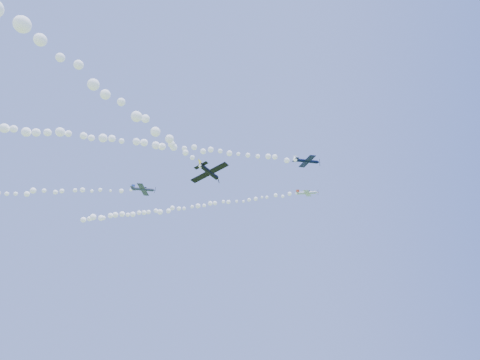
# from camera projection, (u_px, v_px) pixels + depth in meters

# --- Properties ---
(plane_white) EXTENTS (6.44, 6.78, 2.36)m
(plane_white) POSITION_uv_depth(u_px,v_px,m) (307.00, 193.00, 113.65)
(plane_white) COLOR white
(smoke_trail_white) EXTENTS (72.36, 16.34, 2.77)m
(smoke_trail_white) POSITION_uv_depth(u_px,v_px,m) (182.00, 208.00, 123.96)
(smoke_trail_white) COLOR white
(plane_navy) EXTENTS (7.09, 7.51, 2.09)m
(plane_navy) POSITION_uv_depth(u_px,v_px,m) (307.00, 161.00, 98.33)
(plane_navy) COLOR black
(smoke_trail_navy) EXTENTS (69.86, 26.35, 2.81)m
(smoke_trail_navy) POSITION_uv_depth(u_px,v_px,m) (144.00, 143.00, 89.90)
(smoke_trail_navy) COLOR white
(plane_grey) EXTENTS (6.80, 7.16, 2.74)m
(plane_grey) POSITION_uv_depth(u_px,v_px,m) (143.00, 189.00, 105.71)
(plane_grey) COLOR #3A3F55
(plane_black) EXTENTS (6.79, 6.60, 2.28)m
(plane_black) POSITION_uv_depth(u_px,v_px,m) (209.00, 172.00, 68.65)
(plane_black) COLOR black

